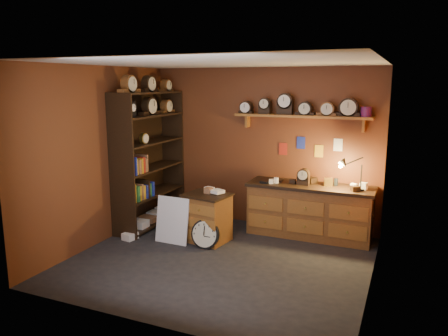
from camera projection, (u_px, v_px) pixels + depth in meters
The scene contains 11 objects.
floor at pixel (220, 260), 6.12m from camera, with size 4.00×4.00×0.00m, color black.
room_shell at pixel (226, 138), 5.87m from camera, with size 4.02×3.62×2.71m.
shelving_unit at pixel (148, 154), 7.46m from camera, with size 0.47×1.60×2.58m.
workbench at pixel (310, 208), 7.00m from camera, with size 2.00×0.66×1.36m.
low_cabinet at pixel (207, 216), 6.79m from camera, with size 0.75×0.66×0.85m.
big_round_clock at pixel (205, 234), 6.53m from camera, with size 0.44×0.15×0.45m.
white_panel at pixel (173, 242), 6.81m from camera, with size 0.55×0.02×0.74m, color silver.
mini_fridge at pixel (203, 221), 7.12m from camera, with size 0.47×0.49×0.46m.
floor_box_a at pixel (215, 229), 7.13m from camera, with size 0.29×0.24×0.18m, color brown.
floor_box_b at pixel (130, 236), 6.92m from camera, with size 0.18×0.21×0.11m, color white.
floor_box_c at pixel (170, 223), 7.45m from camera, with size 0.26×0.22×0.19m, color brown.
Camera 1 is at (2.33, -5.27, 2.46)m, focal length 35.00 mm.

